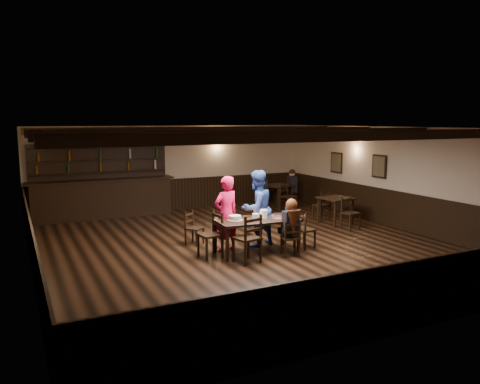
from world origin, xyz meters
name	(u,v)px	position (x,y,z in m)	size (l,w,h in m)	color
ground	(244,245)	(0.00, 0.00, 0.00)	(10.00, 10.00, 0.00)	black
room_shell	(244,170)	(0.01, 0.04, 1.75)	(9.02, 10.02, 2.71)	beige
dining_table	(257,222)	(-0.03, -0.67, 0.68)	(1.83, 1.02, 0.75)	black
chair_near_left	(250,235)	(-0.51, -1.28, 0.59)	(0.56, 0.54, 1.01)	black
chair_near_right	(291,236)	(0.49, -1.25, 0.45)	(0.44, 0.43, 0.78)	black
chair_end_left	(214,230)	(-0.98, -0.53, 0.57)	(0.47, 0.49, 0.97)	black
chair_end_right	(302,227)	(1.07, -0.81, 0.49)	(0.45, 0.46, 0.84)	black
chair_far_pushed	(192,225)	(-1.04, 0.62, 0.45)	(0.50, 0.50, 0.78)	black
woman_pink	(226,214)	(-0.57, -0.25, 0.84)	(0.61, 0.40, 1.67)	#D81345
man_blue	(257,208)	(0.25, -0.16, 0.88)	(0.85, 0.66, 1.75)	navy
seated_person	(291,218)	(0.51, -1.20, 0.82)	(0.33, 0.49, 0.80)	black
cake	(235,218)	(-0.50, -0.56, 0.80)	(0.33, 0.33, 0.10)	white
plate_stack_a	(256,217)	(-0.10, -0.76, 0.82)	(0.15, 0.15, 0.14)	white
plate_stack_b	(264,214)	(0.16, -0.65, 0.84)	(0.16, 0.16, 0.18)	white
tea_light	(255,217)	(-0.01, -0.57, 0.78)	(0.04, 0.04, 0.06)	#A5A8AD
salt_shaker	(273,217)	(0.31, -0.79, 0.79)	(0.03, 0.03, 0.08)	silver
pepper_shaker	(273,216)	(0.33, -0.75, 0.79)	(0.03, 0.03, 0.08)	#A5A8AD
drink_glass	(265,215)	(0.23, -0.56, 0.81)	(0.07, 0.07, 0.11)	silver
menu_red	(280,218)	(0.49, -0.81, 0.75)	(0.33, 0.23, 0.00)	maroon
menu_blue	(276,216)	(0.51, -0.58, 0.75)	(0.28, 0.20, 0.00)	#0F1D4E
bar_counter	(102,193)	(-2.34, 4.72, 0.73)	(4.20, 0.70, 2.20)	black
back_table_a	(336,201)	(3.30, 0.89, 0.65)	(0.88, 0.88, 0.75)	black
back_table_b	(277,188)	(3.17, 3.84, 0.65)	(1.08, 1.08, 0.75)	black
bg_patron_left	(263,183)	(2.65, 3.88, 0.82)	(0.24, 0.36, 0.71)	black
bg_patron_right	(292,181)	(3.77, 3.86, 0.85)	(0.28, 0.40, 0.77)	black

